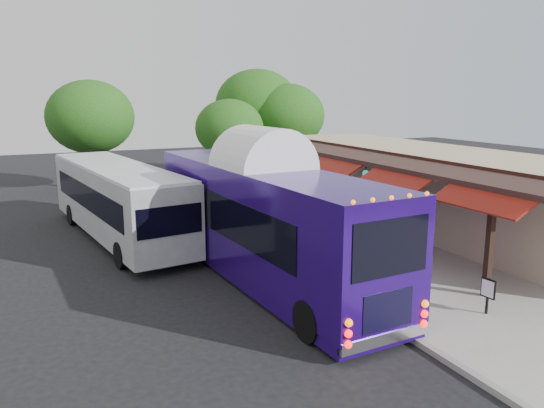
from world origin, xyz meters
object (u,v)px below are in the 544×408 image
ped_c (304,232)px  ped_d (253,183)px  ped_a (325,245)px  ped_b (319,220)px  city_bus (117,198)px  sign_board (488,290)px  coach_bus (263,215)px

ped_c → ped_d: bearing=-113.7°
ped_a → ped_c: size_ratio=0.91×
ped_b → ped_d: 10.07m
ped_c → city_bus: bearing=-57.9°
ped_a → ped_b: ped_b is taller
ped_a → ped_b: 3.36m
ped_a → sign_board: 5.50m
ped_b → sign_board: ped_b is taller
ped_a → sign_board: size_ratio=1.75×
coach_bus → ped_c: coach_bus is taller
city_bus → sign_board: (7.80, -12.80, -0.91)m
city_bus → sign_board: bearing=-66.6°
coach_bus → sign_board: 7.16m
coach_bus → ped_a: 2.41m
city_bus → ped_a: size_ratio=6.80×
coach_bus → ped_a: size_ratio=7.22×
ped_a → ped_d: size_ratio=1.00×
coach_bus → ped_b: bearing=30.8°
ped_b → sign_board: 8.10m
ped_a → ped_d: bearing=92.0°
city_bus → ped_c: city_bus is taller
coach_bus → sign_board: (4.22, -5.64, -1.33)m
coach_bus → ped_d: coach_bus is taller
sign_board → city_bus: bearing=115.8°
city_bus → ped_b: (7.10, -4.73, -0.63)m
ped_a → ped_c: bearing=104.1°
coach_bus → ped_d: bearing=64.7°
city_bus → ped_c: 8.43m
coach_bus → ped_c: size_ratio=6.57×
ped_d → sign_board: bearing=110.4°
coach_bus → ped_d: 13.37m
ped_d → ped_a: bearing=100.2°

